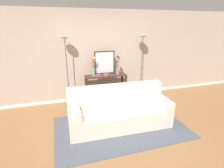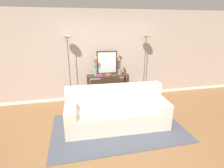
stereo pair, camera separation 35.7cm
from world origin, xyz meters
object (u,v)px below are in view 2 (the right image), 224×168
object	(u,v)px
console_table	(108,84)
floor_lamp_right	(146,50)
vase_tall_flowers	(95,67)
book_stack	(99,75)
vase_short_flowers	(120,67)
fruit_bowl	(108,75)
book_row_under_console	(99,100)
wall_mirror	(107,63)
couch	(116,112)
floor_lamp_left	(68,52)

from	to	relation	value
console_table	floor_lamp_right	bearing A→B (deg)	1.80
console_table	vase_tall_flowers	size ratio (longest dim) A/B	2.15
book_stack	vase_short_flowers	bearing A→B (deg)	8.35
console_table	fruit_bowl	world-z (taller)	fruit_bowl
floor_lamp_right	vase_tall_flowers	world-z (taller)	floor_lamp_right
book_row_under_console	book_stack	bearing A→B (deg)	-88.19
floor_lamp_right	wall_mirror	world-z (taller)	floor_lamp_right
couch	vase_tall_flowers	bearing A→B (deg)	102.24
floor_lamp_right	vase_short_flowers	world-z (taller)	floor_lamp_right
wall_mirror	console_table	bearing A→B (deg)	-93.49
book_stack	book_row_under_console	xyz separation A→B (m)	(-0.00, 0.10, -0.80)
floor_lamp_right	book_row_under_console	distance (m)	2.02
console_table	floor_lamp_left	distance (m)	1.43
couch	book_stack	distance (m)	1.35
couch	vase_tall_flowers	world-z (taller)	vase_tall_flowers
couch	console_table	distance (m)	1.35
floor_lamp_right	vase_short_flowers	distance (m)	0.91
console_table	floor_lamp_right	distance (m)	1.48
vase_tall_flowers	floor_lamp_right	bearing A→B (deg)	2.23
couch	book_stack	bearing A→B (deg)	98.61
book_row_under_console	fruit_bowl	bearing A→B (deg)	-23.30
wall_mirror	book_stack	xyz separation A→B (m)	(-0.27, -0.24, -0.30)
vase_tall_flowers	book_stack	size ratio (longest dim) A/B	2.98
book_stack	book_row_under_console	world-z (taller)	book_stack
book_row_under_console	vase_short_flowers	bearing A→B (deg)	-0.77
couch	wall_mirror	world-z (taller)	wall_mirror
vase_tall_flowers	vase_short_flowers	xyz separation A→B (m)	(0.72, 0.01, -0.03)
console_table	wall_mirror	distance (m)	0.62
fruit_bowl	book_stack	size ratio (longest dim) A/B	0.95
couch	floor_lamp_right	distance (m)	2.18
floor_lamp_left	book_row_under_console	bearing A→B (deg)	-2.54
floor_lamp_left	book_stack	bearing A→B (deg)	-9.48
console_table	wall_mirror	xyz separation A→B (m)	(0.01, 0.15, 0.60)
fruit_bowl	floor_lamp_right	bearing A→B (deg)	7.12
floor_lamp_right	vase_tall_flowers	xyz separation A→B (m)	(-1.49, -0.06, -0.43)
vase_short_flowers	book_stack	world-z (taller)	vase_short_flowers
couch	vase_short_flowers	bearing A→B (deg)	71.79
couch	book_stack	size ratio (longest dim) A/B	12.32
console_table	book_stack	xyz separation A→B (m)	(-0.26, -0.10, 0.29)
floor_lamp_right	book_stack	xyz separation A→B (m)	(-1.40, -0.14, -0.65)
couch	floor_lamp_left	size ratio (longest dim) A/B	1.18
vase_short_flowers	book_stack	distance (m)	0.65
floor_lamp_right	book_row_under_console	size ratio (longest dim) A/B	4.25
floor_lamp_left	fruit_bowl	distance (m)	1.25
floor_lamp_left	vase_tall_flowers	xyz separation A→B (m)	(0.71, -0.06, -0.44)
floor_lamp_left	fruit_bowl	bearing A→B (deg)	-7.74
floor_lamp_left	book_row_under_console	world-z (taller)	floor_lamp_left
couch	book_stack	world-z (taller)	book_stack
floor_lamp_left	fruit_bowl	xyz separation A→B (m)	(1.06, -0.14, -0.66)
wall_mirror	book_stack	bearing A→B (deg)	-137.40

